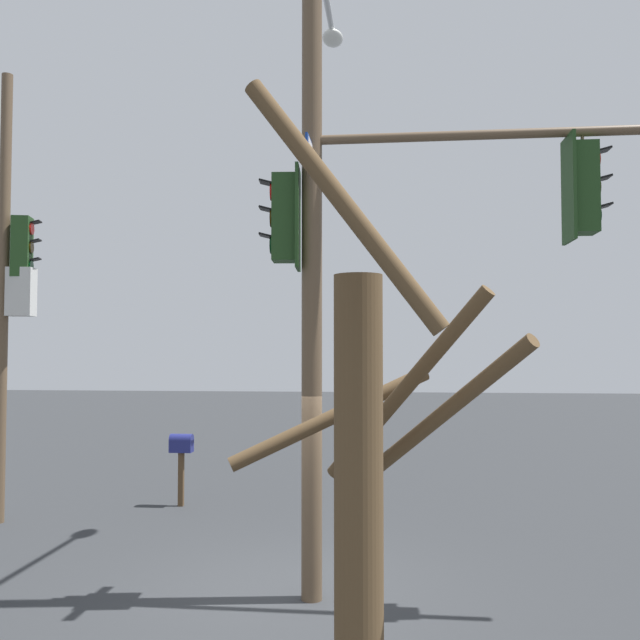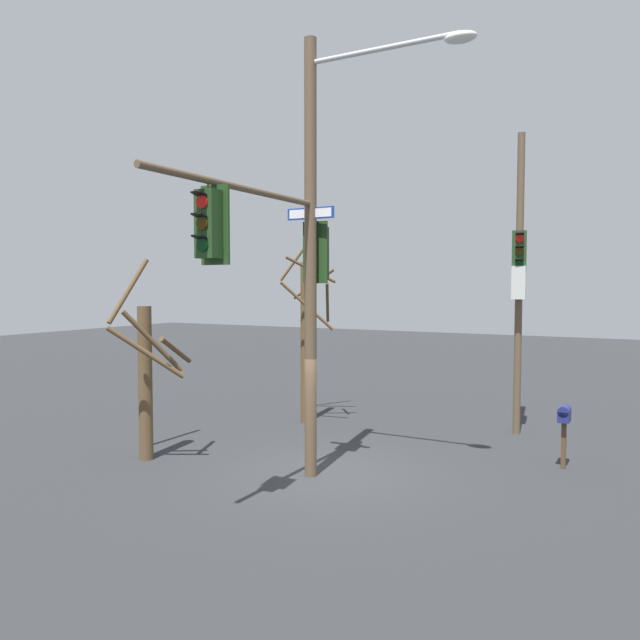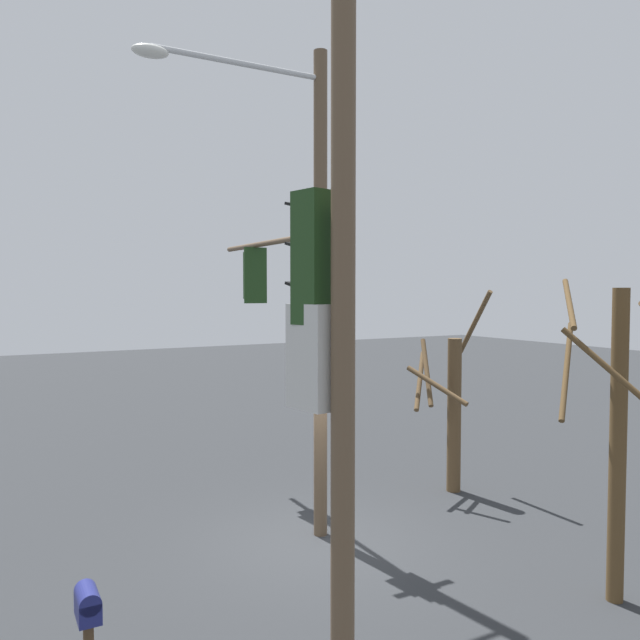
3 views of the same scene
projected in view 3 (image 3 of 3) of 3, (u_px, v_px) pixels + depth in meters
ground_plane at (317, 542)px, 11.42m from camera, size 80.00×80.00×0.00m
main_signal_pole_assembly at (298, 273)px, 11.99m from camera, size 3.98×5.53×9.10m
secondary_pole_assembly at (331, 340)px, 5.01m from camera, size 0.42×0.75×8.10m
mailbox at (88, 614)px, 6.77m from camera, size 0.25×0.44×1.41m
bare_tree_behind_pole at (451, 405)px, 14.27m from camera, size 1.86×2.18×4.69m
bare_tree_across_street at (618, 424)px, 9.12m from camera, size 2.00×2.01×5.93m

